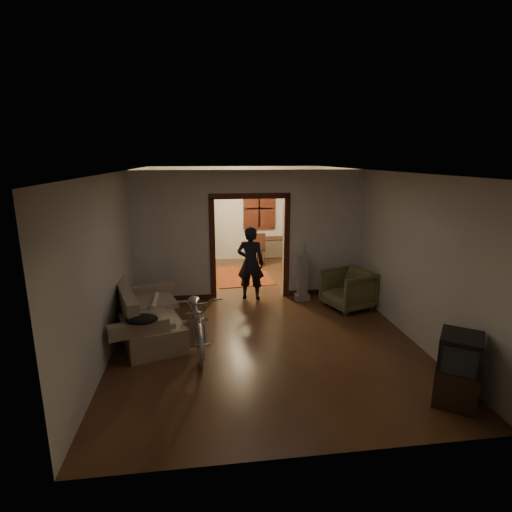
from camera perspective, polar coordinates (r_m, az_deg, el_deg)
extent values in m
cube|color=#3B2112|center=(8.34, -0.28, -7.53)|extent=(5.00, 8.50, 0.01)
cube|color=white|center=(7.77, -0.30, 12.07)|extent=(5.00, 8.50, 0.01)
cube|color=beige|center=(12.10, -2.88, 6.05)|extent=(5.00, 0.02, 2.80)
cube|color=beige|center=(8.02, -18.31, 1.33)|extent=(0.02, 8.50, 2.80)
cube|color=beige|center=(8.61, 16.45, 2.30)|extent=(0.02, 8.50, 2.80)
cube|color=beige|center=(8.67, -0.92, 2.94)|extent=(5.00, 0.14, 2.80)
cube|color=#3B160D|center=(8.73, -0.92, 1.00)|extent=(1.74, 0.20, 2.32)
cube|color=black|center=(12.12, 0.45, 6.80)|extent=(0.98, 0.06, 1.28)
sphere|color=#FFE0A5|center=(10.27, -2.11, 9.99)|extent=(0.24, 0.24, 0.24)
cube|color=silver|center=(8.81, 5.94, 2.04)|extent=(0.08, 0.01, 0.12)
cube|color=#786B50|center=(7.24, -15.28, -7.54)|extent=(1.48, 2.18, 0.92)
cylinder|color=beige|center=(7.48, -14.26, -6.21)|extent=(0.09, 0.75, 0.09)
ellipsoid|color=black|center=(6.32, -16.00, -8.68)|extent=(0.48, 0.36, 0.14)
imported|color=silver|center=(6.65, -8.34, -8.71)|extent=(0.84, 1.98, 1.02)
imported|color=brown|center=(8.47, 13.00, -4.66)|extent=(1.12, 1.10, 0.80)
cube|color=black|center=(5.89, 26.71, -16.06)|extent=(0.73, 0.74, 0.50)
cube|color=black|center=(5.70, 27.20, -12.17)|extent=(0.71, 0.72, 0.46)
cube|color=gray|center=(8.75, 6.67, -3.09)|extent=(0.31, 0.25, 1.01)
imported|color=black|center=(8.68, -0.79, -1.03)|extent=(0.68, 0.54, 1.63)
cube|color=maroon|center=(10.56, -2.13, -2.86)|extent=(1.59, 2.00, 0.01)
cube|color=black|center=(11.75, -9.36, 3.52)|extent=(1.02, 0.64, 1.94)
sphere|color=#1E5972|center=(11.62, -9.55, 8.23)|extent=(0.27, 0.27, 0.27)
cube|color=black|center=(11.99, 2.42, 0.89)|extent=(0.96, 0.54, 0.71)
cube|color=black|center=(11.51, 0.10, 1.04)|extent=(0.44, 0.44, 0.97)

